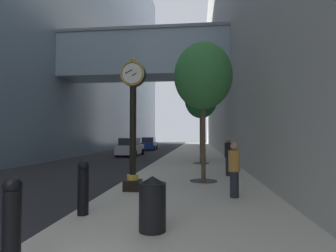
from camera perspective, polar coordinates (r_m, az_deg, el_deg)
The scene contains 14 objects.
ground_plane at distance 28.74m, azimuth 0.17°, elevation -5.92°, with size 110.00×110.00×0.00m, color #262628.
sidewalk_right at distance 31.58m, azimuth 5.65°, elevation -5.43°, with size 5.41×80.00×0.14m, color beige.
building_block_left at distance 38.61m, azimuth -19.87°, elevation 22.76°, with size 22.86×80.00×36.24m.
building_block_right at distance 35.04m, azimuth 18.28°, elevation 21.03°, with size 9.00×80.00×31.23m.
street_clock at distance 9.34m, azimuth -7.27°, elevation 1.87°, with size 0.84×0.55×4.48m.
bollard_nearest at distance 4.70m, azimuth -29.59°, elevation -16.21°, with size 0.27×0.27×1.25m.
bollard_second at distance 6.82m, azimuth -17.14°, elevation -11.83°, with size 0.27×0.27×1.25m.
street_tree_near at distance 11.47m, azimuth 7.26°, elevation 10.10°, with size 2.36×2.36×5.61m.
street_tree_mid_near at distance 18.52m, azimuth 6.83°, elevation 5.31°, with size 2.14×2.14×5.45m.
trash_bin at distance 5.50m, azimuth -3.24°, elevation -15.57°, with size 0.53×0.53×1.05m.
pedestrian_walking at distance 12.90m, azimuth 12.38°, elevation -5.93°, with size 0.37×0.37×1.75m.
pedestrian_by_clock at distance 8.49m, azimuth 13.54°, elevation -8.52°, with size 0.36×0.36×1.62m.
car_white_near at distance 26.93m, azimuth -7.83°, elevation -4.38°, with size 2.02×4.45×1.74m.
car_blue_mid at distance 37.51m, azimuth -3.96°, elevation -3.72°, with size 2.09×4.25×1.74m.
Camera 1 is at (2.98, -1.52, 1.97)m, focal length 29.47 mm.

